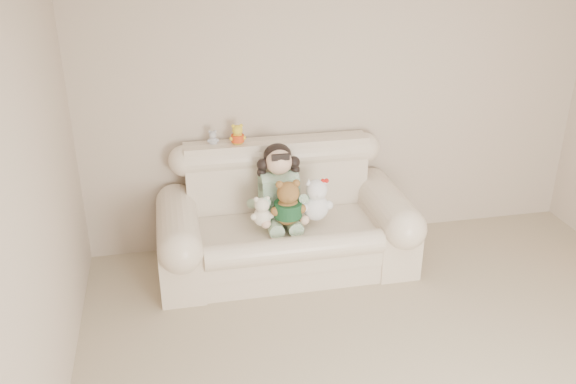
{
  "coord_description": "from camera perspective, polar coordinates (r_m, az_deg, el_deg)",
  "views": [
    {
      "loc": [
        -1.5,
        -2.45,
        2.77
      ],
      "look_at": [
        -0.6,
        1.9,
        0.75
      ],
      "focal_mm": 38.24,
      "sensor_mm": 36.0,
      "label": 1
    }
  ],
  "objects": [
    {
      "name": "sofa",
      "position": [
        5.06,
        -0.23,
        -1.96
      ],
      "size": [
        2.1,
        0.95,
        1.03
      ],
      "primitive_type": null,
      "color": "beige",
      "rests_on": "floor"
    },
    {
      "name": "white_cat",
      "position": [
        4.91,
        2.64,
        -0.3
      ],
      "size": [
        0.29,
        0.23,
        0.43
      ],
      "primitive_type": null,
      "rotation": [
        0.0,
        0.0,
        0.06
      ],
      "color": "white",
      "rests_on": "sofa"
    },
    {
      "name": "wall_left",
      "position": [
        2.95,
        -24.92,
        -7.94
      ],
      "size": [
        0.0,
        5.0,
        5.0
      ],
      "primitive_type": "plane",
      "rotation": [
        1.57,
        0.0,
        1.57
      ],
      "color": "#BBAA94",
      "rests_on": "ground"
    },
    {
      "name": "yellow_mini_bear",
      "position": [
        5.1,
        -4.73,
        5.5
      ],
      "size": [
        0.14,
        0.11,
        0.22
      ],
      "primitive_type": null,
      "rotation": [
        0.0,
        0.0,
        -0.04
      ],
      "color": "#FFF535",
      "rests_on": "sofa"
    },
    {
      "name": "brown_teddy",
      "position": [
        4.83,
        -0.01,
        -0.6
      ],
      "size": [
        0.33,
        0.28,
        0.45
      ],
      "primitive_type": null,
      "rotation": [
        0.0,
        0.0,
        0.23
      ],
      "color": "brown",
      "rests_on": "sofa"
    },
    {
      "name": "seated_child",
      "position": [
        5.02,
        -0.86,
        0.85
      ],
      "size": [
        0.44,
        0.52,
        0.67
      ],
      "primitive_type": null,
      "rotation": [
        0.0,
        0.0,
        0.08
      ],
      "color": "#30723A",
      "rests_on": "sofa"
    },
    {
      "name": "cream_teddy",
      "position": [
        4.84,
        -2.44,
        -1.54
      ],
      "size": [
        0.23,
        0.2,
        0.3
      ],
      "primitive_type": null,
      "rotation": [
        0.0,
        0.0,
        -0.35
      ],
      "color": "white",
      "rests_on": "sofa"
    },
    {
      "name": "grey_mini_plush",
      "position": [
        5.12,
        -7.01,
        5.13
      ],
      "size": [
        0.12,
        0.11,
        0.16
      ],
      "primitive_type": null,
      "rotation": [
        0.0,
        0.0,
        -0.32
      ],
      "color": "silver",
      "rests_on": "sofa"
    },
    {
      "name": "wall_back",
      "position": [
        5.37,
        5.02,
        8.53
      ],
      "size": [
        4.5,
        0.0,
        4.5
      ],
      "primitive_type": "plane",
      "rotation": [
        1.57,
        0.0,
        0.0
      ],
      "color": "#BBAA94",
      "rests_on": "ground"
    }
  ]
}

